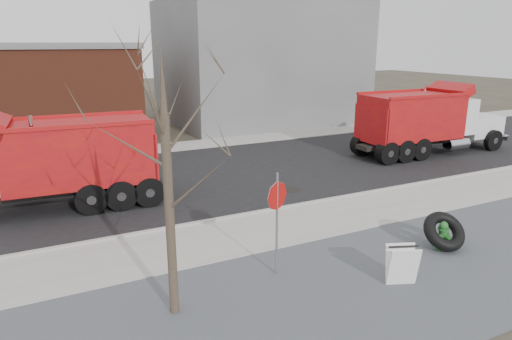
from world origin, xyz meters
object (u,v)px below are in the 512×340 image
truck_tire (444,231)px  stop_sign (277,206)px  sandwich_board (402,265)px  dump_truck_red_b (49,161)px  fire_hydrant (443,237)px  dump_truck_red_a (427,119)px

truck_tire → stop_sign: stop_sign is taller
stop_sign → sandwich_board: size_ratio=2.67×
truck_tire → dump_truck_red_b: size_ratio=0.17×
sandwich_board → dump_truck_red_b: dump_truck_red_b is taller
fire_hydrant → dump_truck_red_b: 11.90m
sandwich_board → dump_truck_red_b: bearing=148.7°
fire_hydrant → truck_tire: 0.14m
truck_tire → stop_sign: bearing=170.9°
truck_tire → stop_sign: size_ratio=0.52×
truck_tire → sandwich_board: (-2.33, -0.93, -0.00)m
fire_hydrant → sandwich_board: bearing=-165.1°
fire_hydrant → dump_truck_red_a: 11.35m
truck_tire → dump_truck_red_a: bearing=46.4°
dump_truck_red_a → dump_truck_red_b: bearing=-177.1°
dump_truck_red_b → dump_truck_red_a: bearing=-175.3°
stop_sign → dump_truck_red_b: 8.26m
sandwich_board → dump_truck_red_a: bearing=63.2°
stop_sign → dump_truck_red_a: 14.40m
stop_sign → sandwich_board: 3.06m
fire_hydrant → truck_tire: (0.04, 0.01, 0.14)m
fire_hydrant → dump_truck_red_a: bearing=39.3°
fire_hydrant → sandwich_board: sandwich_board is taller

